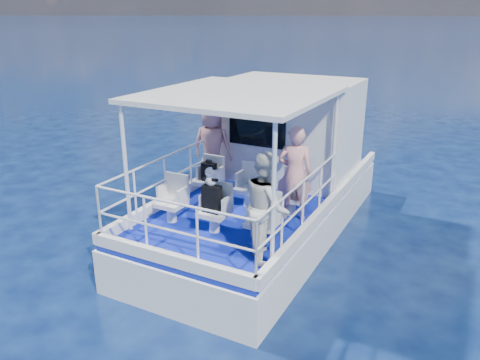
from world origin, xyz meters
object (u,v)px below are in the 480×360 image
(panda, at_px, (211,176))
(passenger_stbd_aft, at_px, (267,206))
(passenger_port_fwd, at_px, (212,146))
(backpack_center, at_px, (212,199))

(panda, bearing_deg, passenger_stbd_aft, -17.32)
(passenger_port_fwd, height_order, panda, passenger_port_fwd)
(panda, bearing_deg, backpack_center, -37.91)
(passenger_stbd_aft, height_order, backpack_center, passenger_stbd_aft)
(passenger_port_fwd, relative_size, backpack_center, 3.75)
(passenger_port_fwd, distance_m, backpack_center, 2.44)
(passenger_stbd_aft, distance_m, backpack_center, 1.25)
(backpack_center, bearing_deg, passenger_stbd_aft, -16.93)
(passenger_stbd_aft, bearing_deg, panda, 37.56)
(passenger_stbd_aft, xyz_separation_m, backpack_center, (-1.18, 0.36, -0.23))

